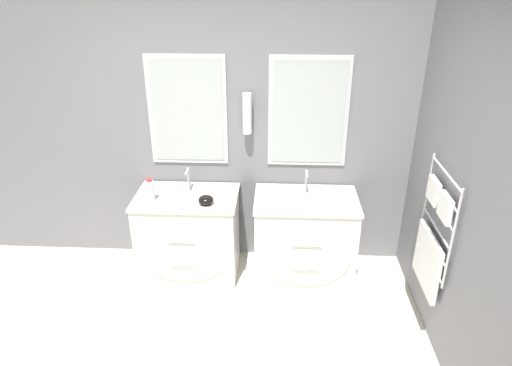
# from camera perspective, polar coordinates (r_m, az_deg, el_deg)

# --- Properties ---
(wall_back) EXTENTS (4.96, 0.16, 2.60)m
(wall_back) POSITION_cam_1_polar(r_m,az_deg,el_deg) (4.14, -3.73, 6.84)
(wall_back) COLOR slate
(wall_back) RESTS_ON ground_plane
(wall_right) EXTENTS (0.13, 3.69, 2.60)m
(wall_right) POSITION_cam_1_polar(r_m,az_deg,el_deg) (3.41, 23.93, 0.12)
(wall_right) COLOR slate
(wall_right) RESTS_ON ground_plane
(vanity_left) EXTENTS (0.91, 0.65, 0.79)m
(vanity_left) POSITION_cam_1_polar(r_m,az_deg,el_deg) (4.24, -8.48, -6.46)
(vanity_left) COLOR white
(vanity_left) RESTS_ON ground_plane
(vanity_right) EXTENTS (0.91, 0.65, 0.79)m
(vanity_right) POSITION_cam_1_polar(r_m,az_deg,el_deg) (4.17, 6.10, -6.88)
(vanity_right) COLOR white
(vanity_right) RESTS_ON ground_plane
(faucet_left) EXTENTS (0.17, 0.13, 0.20)m
(faucet_left) POSITION_cam_1_polar(r_m,az_deg,el_deg) (4.16, -8.45, 0.48)
(faucet_left) COLOR silver
(faucet_left) RESTS_ON vanity_left
(faucet_right) EXTENTS (0.17, 0.13, 0.20)m
(faucet_right) POSITION_cam_1_polar(r_m,az_deg,el_deg) (4.10, 6.29, 0.18)
(faucet_right) COLOR silver
(faucet_right) RESTS_ON vanity_right
(toiletry_bottle) EXTENTS (0.07, 0.07, 0.21)m
(toiletry_bottle) POSITION_cam_1_polar(r_m,az_deg,el_deg) (4.02, -13.09, -0.89)
(toiletry_bottle) COLOR silver
(toiletry_bottle) RESTS_ON vanity_left
(amenity_bowl) EXTENTS (0.13, 0.13, 0.08)m
(amenity_bowl) POSITION_cam_1_polar(r_m,az_deg,el_deg) (3.90, -6.28, -2.13)
(amenity_bowl) COLOR black
(amenity_bowl) RESTS_ON vanity_left
(soap_dish) EXTENTS (0.10, 0.07, 0.04)m
(soap_dish) POSITION_cam_1_polar(r_m,az_deg,el_deg) (3.91, 2.34, -2.32)
(soap_dish) COLOR white
(soap_dish) RESTS_ON vanity_right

